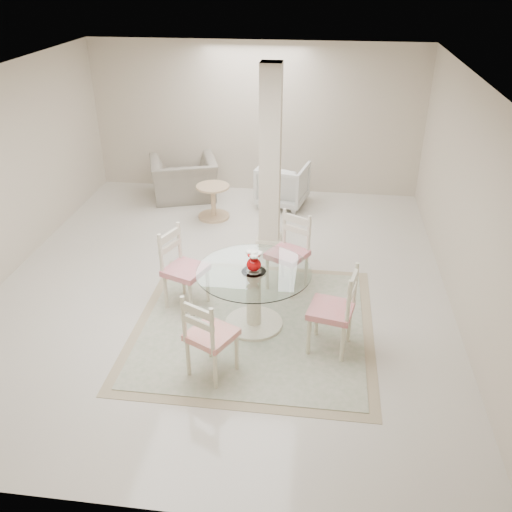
# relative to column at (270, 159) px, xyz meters

# --- Properties ---
(ground) EXTENTS (7.00, 7.00, 0.00)m
(ground) POSITION_rel_column_xyz_m (-0.50, -1.30, -1.35)
(ground) COLOR silver
(ground) RESTS_ON ground
(room_shell) EXTENTS (6.02, 7.02, 2.71)m
(room_shell) POSITION_rel_column_xyz_m (-0.50, -1.30, 0.51)
(room_shell) COLOR beige
(room_shell) RESTS_ON ground
(column) EXTENTS (0.30, 0.30, 2.70)m
(column) POSITION_rel_column_xyz_m (0.00, 0.00, 0.00)
(column) COLOR beige
(column) RESTS_ON ground
(area_rug) EXTENTS (2.85, 2.85, 0.02)m
(area_rug) POSITION_rel_column_xyz_m (0.05, -2.21, -1.34)
(area_rug) COLOR tan
(area_rug) RESTS_ON ground
(dining_table) EXTENTS (1.33, 1.33, 0.77)m
(dining_table) POSITION_rel_column_xyz_m (0.05, -2.21, -0.96)
(dining_table) COLOR #F5E9CA
(dining_table) RESTS_ON ground
(red_vase) EXTENTS (0.20, 0.19, 0.26)m
(red_vase) POSITION_rel_column_xyz_m (0.05, -2.21, -0.46)
(red_vase) COLOR #AD0507
(red_vase) RESTS_ON dining_table
(dining_chair_east) EXTENTS (0.55, 0.55, 1.16)m
(dining_chair_east) POSITION_rel_column_xyz_m (1.02, -2.55, -0.74)
(dining_chair_east) COLOR beige
(dining_chair_east) RESTS_ON ground
(dining_chair_north) EXTENTS (0.62, 0.62, 1.15)m
(dining_chair_north) POSITION_rel_column_xyz_m (0.41, -1.25, -0.75)
(dining_chair_north) COLOR beige
(dining_chair_north) RESTS_ON ground
(dining_chair_west) EXTENTS (0.60, 0.60, 1.15)m
(dining_chair_west) POSITION_rel_column_xyz_m (-0.91, -1.86, -0.74)
(dining_chair_west) COLOR beige
(dining_chair_west) RESTS_ON ground
(dining_chair_south) EXTENTS (0.60, 0.60, 1.11)m
(dining_chair_south) POSITION_rel_column_xyz_m (-0.30, -3.17, -0.77)
(dining_chair_south) COLOR beige
(dining_chair_south) RESTS_ON ground
(recliner_taupe) EXTENTS (1.42, 1.33, 0.75)m
(recliner_taupe) POSITION_rel_column_xyz_m (-1.74, 1.57, -0.97)
(recliner_taupe) COLOR gray
(recliner_taupe) RESTS_ON ground
(armchair_white) EXTENTS (0.97, 0.99, 0.76)m
(armchair_white) POSITION_rel_column_xyz_m (0.07, 1.53, -0.97)
(armchair_white) COLOR white
(armchair_white) RESTS_ON ground
(side_table) EXTENTS (0.56, 0.56, 0.58)m
(side_table) POSITION_rel_column_xyz_m (-1.04, 0.80, -1.08)
(side_table) COLOR #D4B983
(side_table) RESTS_ON ground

